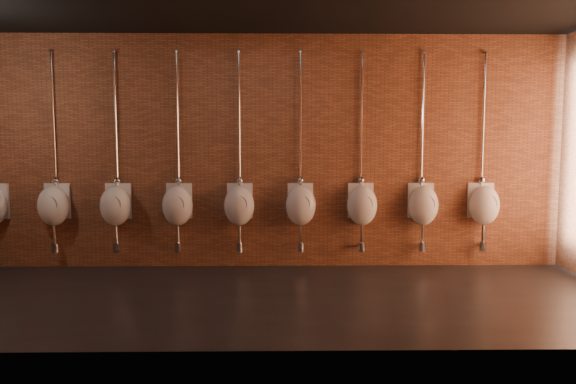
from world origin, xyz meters
name	(u,v)px	position (x,y,z in m)	size (l,w,h in m)	color
ground	(250,297)	(0.00, 0.00, 0.00)	(8.50, 8.50, 0.00)	black
room_shell	(249,116)	(0.00, 0.00, 2.01)	(8.54, 3.04, 3.22)	black
urinal_1	(54,205)	(-2.74, 1.35, 0.89)	(0.44, 0.38, 2.72)	white
urinal_2	(116,205)	(-1.90, 1.35, 0.89)	(0.44, 0.38, 2.72)	white
urinal_3	(178,205)	(-1.06, 1.35, 0.89)	(0.44, 0.38, 2.72)	white
urinal_4	(239,204)	(-0.22, 1.35, 0.89)	(0.44, 0.38, 2.72)	white
urinal_5	(301,204)	(0.62, 1.35, 0.89)	(0.44, 0.38, 2.72)	white
urinal_6	(362,204)	(1.46, 1.35, 0.89)	(0.44, 0.38, 2.72)	white
urinal_7	(423,204)	(2.30, 1.35, 0.89)	(0.44, 0.38, 2.72)	white
urinal_8	(484,204)	(3.14, 1.35, 0.89)	(0.44, 0.38, 2.72)	white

